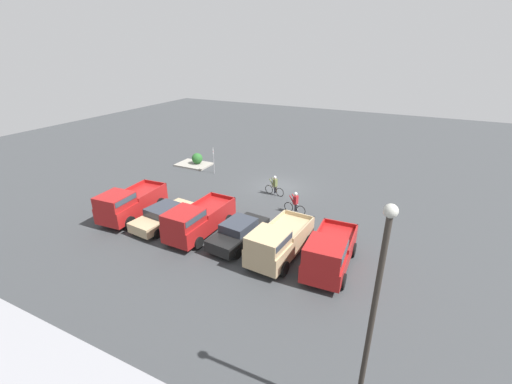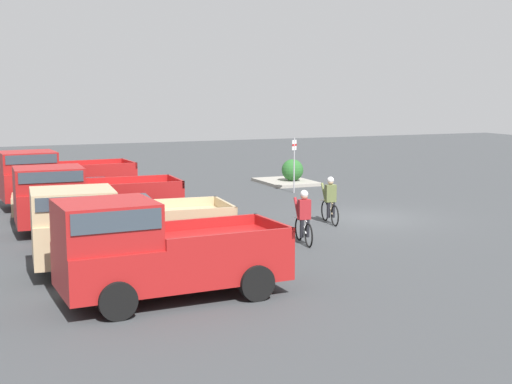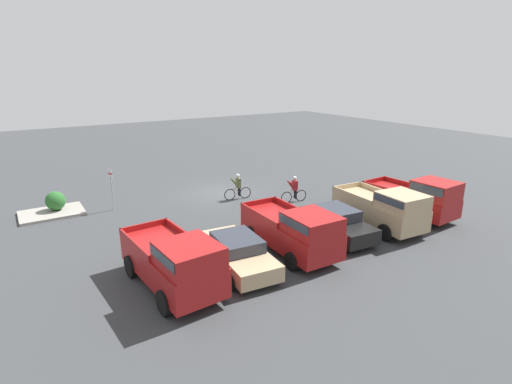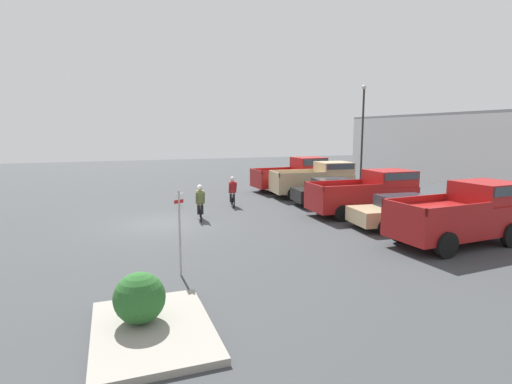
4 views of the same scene
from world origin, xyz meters
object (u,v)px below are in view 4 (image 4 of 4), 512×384
object	(u,v)px
cyclist_0	(200,202)
cyclist_1	(232,191)
pickup_truck_0	(296,174)
shrub	(140,298)
pickup_truck_1	(317,179)
fire_lane_sign	(180,225)
sedan_0	(333,192)
pickup_truck_3	(464,212)
lamppost	(363,126)
sedan_1	(404,211)
pickup_truck_2	(369,192)

from	to	relation	value
cyclist_0	cyclist_1	size ratio (longest dim) A/B	1.02
pickup_truck_0	shrub	xyz separation A→B (m)	(16.61, -11.53, -0.48)
cyclist_0	pickup_truck_0	bearing A→B (deg)	129.22
pickup_truck_1	fire_lane_sign	world-z (taller)	fire_lane_sign
sedan_0	shrub	xyz separation A→B (m)	(10.99, -11.13, -0.06)
sedan_0	pickup_truck_3	distance (m)	8.40
pickup_truck_1	fire_lane_sign	size ratio (longest dim) A/B	2.05
sedan_0	lamppost	bearing A→B (deg)	137.89
sedan_1	cyclist_1	distance (m)	9.11
cyclist_0	shrub	world-z (taller)	cyclist_0
sedan_0	shrub	bearing A→B (deg)	-45.38
lamppost	shrub	world-z (taller)	lamppost
sedan_1	lamppost	distance (m)	16.52
pickup_truck_1	cyclist_0	bearing A→B (deg)	-65.42
sedan_0	pickup_truck_2	distance (m)	2.86
lamppost	cyclist_0	bearing A→B (deg)	-58.22
lamppost	sedan_0	bearing A→B (deg)	-42.11
fire_lane_sign	lamppost	xyz separation A→B (m)	(-16.72, 17.58, 2.96)
pickup_truck_1	pickup_truck_3	size ratio (longest dim) A/B	0.98
pickup_truck_1	cyclist_1	world-z (taller)	pickup_truck_1
pickup_truck_3	pickup_truck_1	bearing A→B (deg)	179.93
pickup_truck_0	fire_lane_sign	xyz separation A→B (m)	(13.75, -10.21, 0.33)
cyclist_0	cyclist_1	distance (m)	3.53
pickup_truck_2	shrub	bearing A→B (deg)	-54.60
pickup_truck_0	lamppost	size ratio (longest dim) A/B	0.66
pickup_truck_0	fire_lane_sign	distance (m)	17.13
pickup_truck_1	cyclist_1	distance (m)	5.99
shrub	fire_lane_sign	bearing A→B (deg)	155.23
shrub	pickup_truck_3	bearing A→B (deg)	102.64
sedan_0	pickup_truck_3	xyz separation A→B (m)	(8.38, 0.51, 0.42)
cyclist_1	pickup_truck_2	bearing A→B (deg)	52.14
pickup_truck_1	lamppost	xyz separation A→B (m)	(-5.82, 7.24, 3.33)
shrub	lamppost	bearing A→B (deg)	136.01
pickup_truck_0	pickup_truck_2	bearing A→B (deg)	-0.20
sedan_0	pickup_truck_2	world-z (taller)	pickup_truck_2
pickup_truck_2	cyclist_1	xyz separation A→B (m)	(-4.44, -5.72, -0.30)
sedan_0	cyclist_0	xyz separation A→B (m)	(1.00, -7.71, 0.06)
pickup_truck_1	sedan_0	xyz separation A→B (m)	(2.77, -0.52, -0.38)
lamppost	cyclist_1	bearing A→B (deg)	-62.04
pickup_truck_3	cyclist_1	xyz separation A→B (m)	(-10.01, -5.86, -0.36)
sedan_1	pickup_truck_3	world-z (taller)	pickup_truck_3
pickup_truck_2	pickup_truck_3	size ratio (longest dim) A/B	1.02
shrub	sedan_0	bearing A→B (deg)	134.62
sedan_0	sedan_1	distance (m)	5.60
fire_lane_sign	cyclist_1	bearing A→B (deg)	155.41
sedan_1	cyclist_0	xyz separation A→B (m)	(-4.60, -7.90, 0.12)
pickup_truck_0	sedan_1	bearing A→B (deg)	-1.04
pickup_truck_0	sedan_0	bearing A→B (deg)	-4.02
pickup_truck_1	cyclist_0	size ratio (longest dim) A/B	2.90
pickup_truck_2	cyclist_0	xyz separation A→B (m)	(-1.82, -8.08, -0.31)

